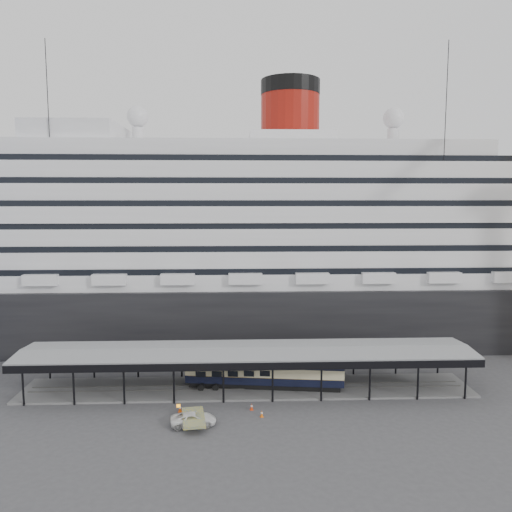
% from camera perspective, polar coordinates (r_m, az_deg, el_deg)
% --- Properties ---
extents(ground, '(200.00, 200.00, 0.00)m').
position_cam_1_polar(ground, '(60.40, -0.89, -16.68)').
color(ground, '#3C3C3F').
rests_on(ground, ground).
extents(cruise_ship, '(130.00, 30.00, 43.90)m').
position_cam_1_polar(cruise_ship, '(87.66, -1.36, 2.98)').
color(cruise_ship, black).
rests_on(cruise_ship, ground).
extents(platform_canopy, '(56.00, 9.18, 5.30)m').
position_cam_1_polar(platform_canopy, '(64.19, -1.00, -12.98)').
color(platform_canopy, slate).
rests_on(platform_canopy, ground).
extents(port_truck, '(5.05, 2.84, 1.33)m').
position_cam_1_polar(port_truck, '(55.81, -7.16, -18.02)').
color(port_truck, white).
rests_on(port_truck, ground).
extents(pullman_carriage, '(19.89, 5.06, 19.37)m').
position_cam_1_polar(pullman_carriage, '(64.26, 0.96, -12.94)').
color(pullman_carriage, black).
rests_on(pullman_carriage, ground).
extents(traffic_cone_left, '(0.44, 0.44, 0.83)m').
position_cam_1_polar(traffic_cone_left, '(59.20, -8.68, -16.82)').
color(traffic_cone_left, '#DE4C0C').
rests_on(traffic_cone_left, ground).
extents(traffic_cone_mid, '(0.48, 0.48, 0.74)m').
position_cam_1_polar(traffic_cone_mid, '(57.37, 0.66, -17.58)').
color(traffic_cone_mid, orange).
rests_on(traffic_cone_mid, ground).
extents(traffic_cone_right, '(0.46, 0.46, 0.76)m').
position_cam_1_polar(traffic_cone_right, '(59.06, -0.51, -16.84)').
color(traffic_cone_right, red).
rests_on(traffic_cone_right, ground).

